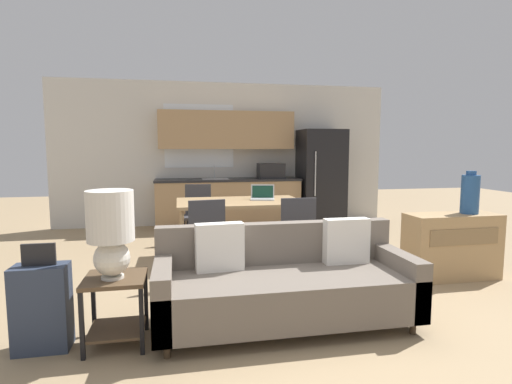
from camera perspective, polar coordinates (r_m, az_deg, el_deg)
name	(u,v)px	position (r m, az deg, el deg)	size (l,w,h in m)	color
ground_plane	(293,324)	(3.52, 5.30, -18.25)	(20.00, 20.00, 0.00)	#9E8460
wall_back	(225,154)	(7.76, -4.39, 5.46)	(6.40, 0.07, 2.70)	silver
kitchen_counter	(229,181)	(7.49, -3.88, 1.51)	(2.68, 0.65, 2.15)	tan
refrigerator	(321,177)	(7.81, 9.26, 2.11)	(0.82, 0.74, 1.82)	black
dining_table	(240,205)	(5.33, -2.36, -1.87)	(1.65, 0.98, 0.77)	tan
couch	(284,284)	(3.43, 4.01, -12.92)	(2.10, 0.80, 0.84)	#3D2D1E
side_table	(116,299)	(3.24, -19.38, -14.23)	(0.44, 0.44, 0.52)	brown
table_lamp	(111,229)	(3.07, -20.04, -4.97)	(0.33, 0.33, 0.65)	silver
credenza	(452,246)	(5.04, 26.15, -6.94)	(1.04, 0.40, 0.73)	tan
vase	(470,194)	(5.06, 28.26, -0.22)	(0.19, 0.19, 0.48)	#234C84
dining_chair_far_left	(198,212)	(6.17, -8.34, -2.78)	(0.48, 0.48, 0.91)	#38383D
dining_chair_near_left	(205,235)	(4.50, -7.28, -6.13)	(0.47, 0.47, 0.91)	#38383D
dining_chair_near_right	(296,232)	(4.66, 5.70, -5.69)	(0.44, 0.44, 0.91)	#38383D
laptop	(263,196)	(5.45, 0.94, -0.55)	(0.37, 0.32, 0.20)	#B7BABC
suitcase	(42,307)	(3.37, -28.27, -14.27)	(0.38, 0.22, 0.79)	#2D384C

